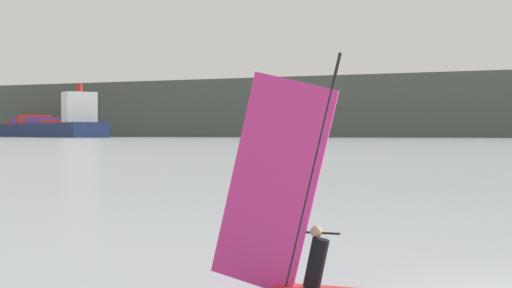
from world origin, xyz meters
TOP-DOWN VIEW (x-y plane):
  - windsurfer at (-4.24, -0.42)m, footprint 3.57×1.12m
  - cargo_ship at (-265.07, 596.07)m, footprint 159.18×182.85m
  - distant_headland at (-359.62, 950.79)m, footprint 1467.20×846.84m

SIDE VIEW (x-z plane):
  - windsurfer at x=-4.24m, z-range -1.00..3.49m
  - cargo_ship at x=-265.07m, z-range -11.32..27.44m
  - distant_headland at x=-359.62m, z-range 0.00..47.95m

